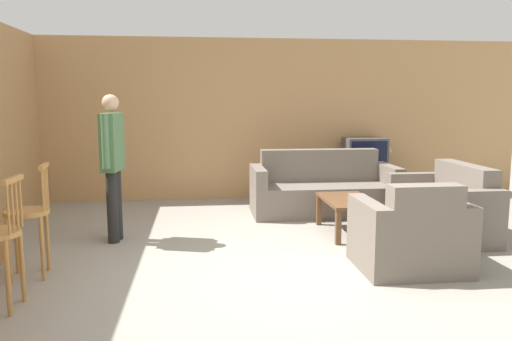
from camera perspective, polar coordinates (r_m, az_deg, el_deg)
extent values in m
plane|color=gray|center=(4.81, 2.81, -11.55)|extent=(24.00, 24.00, 0.00)
cube|color=tan|center=(8.20, -1.32, 5.85)|extent=(9.40, 0.08, 2.60)
cylinder|color=#B77F42|center=(4.48, -25.16, -9.91)|extent=(0.04, 0.04, 0.58)
cylinder|color=#B77F42|center=(4.23, -26.49, -11.01)|extent=(0.04, 0.04, 0.58)
cylinder|color=#B77F42|center=(4.32, -25.29, -3.44)|extent=(0.02, 0.02, 0.37)
cylinder|color=#B77F42|center=(4.25, -25.67, -3.64)|extent=(0.02, 0.02, 0.37)
cylinder|color=#B77F42|center=(4.18, -26.06, -3.85)|extent=(0.02, 0.02, 0.37)
cylinder|color=#B77F42|center=(4.11, -26.46, -4.07)|extent=(0.02, 0.02, 0.37)
cube|color=#B77F42|center=(4.18, -26.04, -0.95)|extent=(0.05, 0.33, 0.04)
cylinder|color=#B77F42|center=(5.00, -24.72, -4.35)|extent=(0.44, 0.44, 0.04)
cylinder|color=#B77F42|center=(5.23, -25.71, -7.41)|extent=(0.04, 0.04, 0.58)
cylinder|color=#B77F42|center=(4.97, -26.39, -8.23)|extent=(0.04, 0.04, 0.58)
cylinder|color=#B77F42|center=(5.18, -22.72, -7.39)|extent=(0.04, 0.04, 0.58)
cylinder|color=#B77F42|center=(4.92, -23.24, -8.22)|extent=(0.04, 0.04, 0.58)
cylinder|color=#B77F42|center=(5.05, -22.74, -1.74)|extent=(0.02, 0.02, 0.37)
cylinder|color=#B77F42|center=(4.97, -22.89, -1.89)|extent=(0.02, 0.02, 0.37)
cylinder|color=#B77F42|center=(4.89, -23.04, -2.04)|extent=(0.02, 0.02, 0.37)
cylinder|color=#B77F42|center=(4.82, -23.20, -2.20)|extent=(0.02, 0.02, 0.37)
cube|color=#B77F42|center=(4.90, -23.10, 0.43)|extent=(0.07, 0.34, 0.04)
cube|color=#70665B|center=(7.21, 7.77, -3.23)|extent=(1.73, 0.87, 0.43)
cube|color=#70665B|center=(7.45, 7.22, 0.63)|extent=(1.73, 0.22, 0.47)
cube|color=#70665B|center=(7.01, 0.26, -2.40)|extent=(0.16, 0.87, 0.68)
cube|color=#70665B|center=(7.48, 14.85, -2.02)|extent=(0.16, 0.87, 0.68)
cube|color=#70665B|center=(5.07, 17.05, -8.35)|extent=(0.66, 0.83, 0.43)
cube|color=#70665B|center=(4.70, 18.75, -4.24)|extent=(0.66, 0.22, 0.45)
cube|color=#70665B|center=(5.21, 21.26, -6.71)|extent=(0.16, 0.83, 0.67)
cube|color=#70665B|center=(4.89, 12.67, -7.30)|extent=(0.16, 0.83, 0.67)
cube|color=#70665B|center=(6.42, 20.27, -5.07)|extent=(0.80, 1.12, 0.43)
cube|color=#70665B|center=(6.47, 22.76, -1.22)|extent=(0.22, 1.12, 0.43)
cube|color=#70665B|center=(6.96, 17.94, -2.97)|extent=(0.80, 0.16, 0.66)
cube|color=#70665B|center=(5.84, 23.16, -5.29)|extent=(0.80, 0.16, 0.66)
cube|color=brown|center=(6.15, 10.46, -3.37)|extent=(0.57, 0.99, 0.04)
cube|color=brown|center=(5.70, 9.38, -6.45)|extent=(0.06, 0.06, 0.39)
cube|color=brown|center=(5.85, 14.02, -6.21)|extent=(0.06, 0.06, 0.39)
cube|color=brown|center=(6.56, 7.20, -4.49)|extent=(0.06, 0.06, 0.39)
cube|color=brown|center=(6.69, 11.29, -4.34)|extent=(0.06, 0.06, 0.39)
cube|color=#2D2319|center=(8.36, 12.20, -1.49)|extent=(0.98, 0.48, 0.51)
cube|color=#4C4C4C|center=(8.29, 12.30, 1.95)|extent=(0.65, 0.46, 0.50)
cube|color=black|center=(8.07, 12.83, 1.78)|extent=(0.58, 0.01, 0.43)
cube|color=#B7AD99|center=(6.03, 11.79, -3.35)|extent=(0.18, 0.14, 0.02)
cylinder|color=brown|center=(8.44, 14.54, 0.36)|extent=(0.16, 0.16, 0.02)
cylinder|color=brown|center=(8.43, 14.57, 1.24)|extent=(0.03, 0.03, 0.24)
cone|color=tan|center=(8.40, 14.63, 2.77)|extent=(0.23, 0.23, 0.21)
cylinder|color=black|center=(5.89, -16.07, -4.06)|extent=(0.13, 0.13, 0.82)
cylinder|color=black|center=(6.03, -15.66, -3.78)|extent=(0.13, 0.13, 0.82)
cube|color=#4C754C|center=(5.85, -16.14, 3.15)|extent=(0.22, 0.44, 0.65)
cylinder|color=#4C754C|center=(5.63, -16.84, 3.20)|extent=(0.08, 0.08, 0.60)
cylinder|color=#4C754C|center=(6.07, -15.51, 3.58)|extent=(0.08, 0.08, 0.60)
sphere|color=tan|center=(5.83, -16.31, 7.43)|extent=(0.19, 0.19, 0.19)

